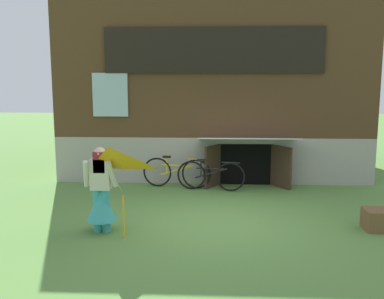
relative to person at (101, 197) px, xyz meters
name	(u,v)px	position (x,y,z in m)	size (l,w,h in m)	color
ground_plane	(212,221)	(1.93, 0.70, -0.63)	(60.00, 60.00, 0.00)	#56843D
log_house	(213,89)	(1.93, 6.30, 1.80)	(8.25, 6.32, 4.85)	#9E998E
person	(101,197)	(0.00, 0.00, 0.00)	(0.60, 0.52, 1.50)	teal
kite	(109,172)	(0.29, -0.55, 0.56)	(0.98, 1.03, 1.46)	orange
bicycle_black	(211,175)	(1.88, 3.03, -0.26)	(1.66, 0.30, 0.76)	black
bicycle_yellow	(176,172)	(1.03, 3.27, -0.24)	(1.73, 0.34, 0.80)	black
wooden_crate	(380,220)	(4.90, 0.32, -0.44)	(0.54, 0.46, 0.37)	brown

